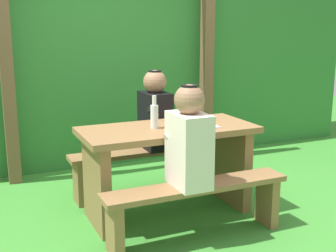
{
  "coord_description": "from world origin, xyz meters",
  "views": [
    {
      "loc": [
        -1.43,
        -3.18,
        1.53
      ],
      "look_at": [
        0.0,
        0.0,
        0.74
      ],
      "focal_mm": 47.81,
      "sensor_mm": 36.0,
      "label": 1
    }
  ],
  "objects_px": {
    "person_white_shirt": "(189,140)",
    "bottle_right": "(196,110)",
    "bottle_left": "(154,115)",
    "cell_phone": "(213,126)",
    "bench_near": "(197,200)",
    "bench_far": "(145,161)",
    "person_black_coat": "(155,113)",
    "picnic_table": "(168,155)",
    "drinking_glass": "(174,125)"
  },
  "relations": [
    {
      "from": "person_white_shirt",
      "to": "bottle_right",
      "type": "bearing_deg",
      "value": 58.05
    },
    {
      "from": "bottle_left",
      "to": "cell_phone",
      "type": "distance_m",
      "value": 0.48
    },
    {
      "from": "bench_near",
      "to": "cell_phone",
      "type": "xyz_separation_m",
      "value": [
        0.33,
        0.37,
        0.44
      ]
    },
    {
      "from": "bench_far",
      "to": "bottle_right",
      "type": "xyz_separation_m",
      "value": [
        0.29,
        -0.44,
        0.53
      ]
    },
    {
      "from": "bench_far",
      "to": "bottle_right",
      "type": "height_order",
      "value": "bottle_right"
    },
    {
      "from": "bottle_right",
      "to": "cell_phone",
      "type": "bearing_deg",
      "value": -78.55
    },
    {
      "from": "person_black_coat",
      "to": "bottle_right",
      "type": "bearing_deg",
      "value": -66.43
    },
    {
      "from": "bench_near",
      "to": "bench_far",
      "type": "height_order",
      "value": "same"
    },
    {
      "from": "picnic_table",
      "to": "bottle_left",
      "type": "xyz_separation_m",
      "value": [
        -0.12,
        0.0,
        0.34
      ]
    },
    {
      "from": "picnic_table",
      "to": "drinking_glass",
      "type": "xyz_separation_m",
      "value": [
        0.0,
        -0.11,
        0.27
      ]
    },
    {
      "from": "drinking_glass",
      "to": "bottle_left",
      "type": "relative_size",
      "value": 0.29
    },
    {
      "from": "bottle_left",
      "to": "bottle_right",
      "type": "bearing_deg",
      "value": 9.44
    },
    {
      "from": "bench_near",
      "to": "person_white_shirt",
      "type": "distance_m",
      "value": 0.45
    },
    {
      "from": "person_black_coat",
      "to": "bottle_right",
      "type": "xyz_separation_m",
      "value": [
        0.19,
        -0.43,
        0.09
      ]
    },
    {
      "from": "bottle_left",
      "to": "person_black_coat",
      "type": "bearing_deg",
      "value": 66.64
    },
    {
      "from": "person_white_shirt",
      "to": "cell_phone",
      "type": "xyz_separation_m",
      "value": [
        0.4,
        0.36,
        -0.01
      ]
    },
    {
      "from": "bench_near",
      "to": "bottle_right",
      "type": "bearing_deg",
      "value": 63.45
    },
    {
      "from": "bench_far",
      "to": "person_black_coat",
      "type": "distance_m",
      "value": 0.46
    },
    {
      "from": "picnic_table",
      "to": "drinking_glass",
      "type": "relative_size",
      "value": 18.27
    },
    {
      "from": "bench_far",
      "to": "person_white_shirt",
      "type": "distance_m",
      "value": 1.11
    },
    {
      "from": "drinking_glass",
      "to": "bottle_right",
      "type": "xyz_separation_m",
      "value": [
        0.29,
        0.18,
        0.06
      ]
    },
    {
      "from": "bench_far",
      "to": "bottle_left",
      "type": "xyz_separation_m",
      "value": [
        -0.12,
        -0.51,
        0.54
      ]
    },
    {
      "from": "picnic_table",
      "to": "bench_far",
      "type": "distance_m",
      "value": 0.54
    },
    {
      "from": "person_black_coat",
      "to": "bottle_right",
      "type": "height_order",
      "value": "person_black_coat"
    },
    {
      "from": "bench_near",
      "to": "bottle_right",
      "type": "relative_size",
      "value": 5.45
    },
    {
      "from": "bench_near",
      "to": "cell_phone",
      "type": "bearing_deg",
      "value": 47.87
    },
    {
      "from": "picnic_table",
      "to": "bench_far",
      "type": "relative_size",
      "value": 1.0
    },
    {
      "from": "bench_far",
      "to": "person_black_coat",
      "type": "xyz_separation_m",
      "value": [
        0.1,
        -0.0,
        0.45
      ]
    },
    {
      "from": "person_black_coat",
      "to": "picnic_table",
      "type": "bearing_deg",
      "value": -101.14
    },
    {
      "from": "bench_far",
      "to": "person_white_shirt",
      "type": "bearing_deg",
      "value": -93.93
    },
    {
      "from": "bench_far",
      "to": "drinking_glass",
      "type": "height_order",
      "value": "drinking_glass"
    },
    {
      "from": "drinking_glass",
      "to": "bottle_left",
      "type": "xyz_separation_m",
      "value": [
        -0.12,
        0.11,
        0.07
      ]
    },
    {
      "from": "bottle_left",
      "to": "cell_phone",
      "type": "xyz_separation_m",
      "value": [
        0.45,
        -0.14,
        -0.1
      ]
    },
    {
      "from": "person_white_shirt",
      "to": "bench_far",
      "type": "bearing_deg",
      "value": 86.07
    },
    {
      "from": "bottle_right",
      "to": "person_white_shirt",
      "type": "bearing_deg",
      "value": -121.95
    },
    {
      "from": "bottle_right",
      "to": "person_black_coat",
      "type": "bearing_deg",
      "value": 113.57
    },
    {
      "from": "bench_near",
      "to": "drinking_glass",
      "type": "distance_m",
      "value": 0.62
    },
    {
      "from": "person_black_coat",
      "to": "drinking_glass",
      "type": "xyz_separation_m",
      "value": [
        -0.1,
        -0.62,
        0.02
      ]
    },
    {
      "from": "person_black_coat",
      "to": "cell_phone",
      "type": "distance_m",
      "value": 0.69
    },
    {
      "from": "bottle_right",
      "to": "bottle_left",
      "type": "bearing_deg",
      "value": -170.56
    },
    {
      "from": "bench_far",
      "to": "person_white_shirt",
      "type": "relative_size",
      "value": 1.95
    },
    {
      "from": "picnic_table",
      "to": "cell_phone",
      "type": "relative_size",
      "value": 10.0
    },
    {
      "from": "bench_far",
      "to": "bottle_left",
      "type": "height_order",
      "value": "bottle_left"
    },
    {
      "from": "bench_far",
      "to": "drinking_glass",
      "type": "bearing_deg",
      "value": -89.62
    },
    {
      "from": "bench_far",
      "to": "cell_phone",
      "type": "height_order",
      "value": "cell_phone"
    },
    {
      "from": "bench_near",
      "to": "drinking_glass",
      "type": "xyz_separation_m",
      "value": [
        0.0,
        0.4,
        0.47
      ]
    },
    {
      "from": "picnic_table",
      "to": "drinking_glass",
      "type": "height_order",
      "value": "drinking_glass"
    },
    {
      "from": "bench_near",
      "to": "bottle_left",
      "type": "bearing_deg",
      "value": 102.95
    },
    {
      "from": "picnic_table",
      "to": "bench_near",
      "type": "distance_m",
      "value": 0.54
    },
    {
      "from": "drinking_glass",
      "to": "bottle_right",
      "type": "distance_m",
      "value": 0.34
    }
  ]
}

